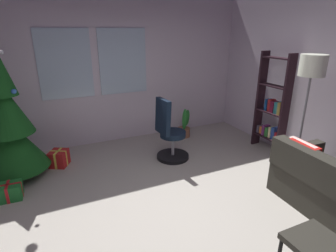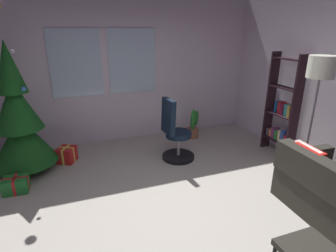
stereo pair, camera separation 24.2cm
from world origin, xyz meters
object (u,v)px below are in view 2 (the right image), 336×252
office_chair (175,137)px  potted_plant (193,126)px  holiday_tree (19,122)px  floor_lamp (320,79)px  gift_box_red (67,155)px  footstool (308,252)px  gift_box_green (16,185)px  bookshelf (282,111)px

office_chair → potted_plant: office_chair is taller
holiday_tree → potted_plant: bearing=7.8°
holiday_tree → potted_plant: (3.09, 0.42, -0.60)m
holiday_tree → floor_lamp: (3.78, -1.79, 0.71)m
gift_box_red → floor_lamp: 3.97m
office_chair → floor_lamp: floor_lamp is taller
holiday_tree → office_chair: 2.43m
office_chair → potted_plant: bearing=48.7°
holiday_tree → floor_lamp: size_ratio=1.36×
holiday_tree → office_chair: (2.36, -0.41, -0.41)m
footstool → gift_box_red: footstool is taller
gift_box_green → potted_plant: (3.17, 1.02, 0.12)m
gift_box_green → potted_plant: size_ratio=0.52×
gift_box_green → office_chair: 2.47m
gift_box_green → bookshelf: (4.27, -0.23, 0.69)m
gift_box_red → office_chair: (1.77, -0.53, 0.29)m
footstool → gift_box_red: bearing=121.8°
footstool → bookshelf: 2.80m
gift_box_red → floor_lamp: bearing=-30.9°
gift_box_red → gift_box_green: bearing=-133.2°
gift_box_green → potted_plant: potted_plant is taller
potted_plant → office_chair: bearing=-131.3°
gift_box_red → holiday_tree: bearing=-168.3°
footstool → floor_lamp: floor_lamp is taller
bookshelf → floor_lamp: floor_lamp is taller
gift_box_red → potted_plant: potted_plant is taller
floor_lamp → footstool: bearing=-134.1°
potted_plant → footstool: bearing=-98.7°
floor_lamp → gift_box_red: bearing=149.1°
footstool → gift_box_green: 3.61m
footstool → floor_lamp: 2.14m
office_chair → bookshelf: bearing=-12.7°
footstool → office_chair: 2.65m
holiday_tree → floor_lamp: holiday_tree is taller
footstool → gift_box_red: size_ratio=1.29×
office_chair → gift_box_red: bearing=163.3°
gift_box_green → floor_lamp: floor_lamp is taller
potted_plant → gift_box_red: bearing=-173.1°
holiday_tree → gift_box_green: bearing=-97.8°
floor_lamp → potted_plant: size_ratio=2.87×
office_chair → floor_lamp: 2.28m
office_chair → potted_plant: size_ratio=1.70×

